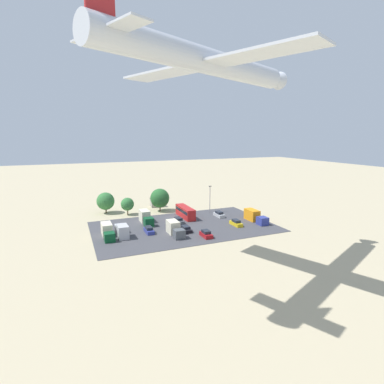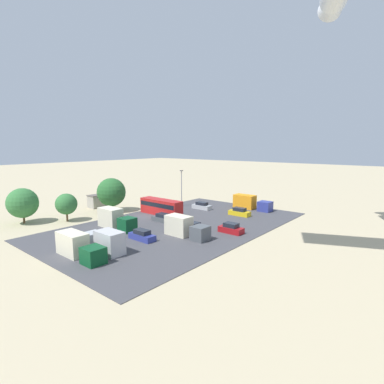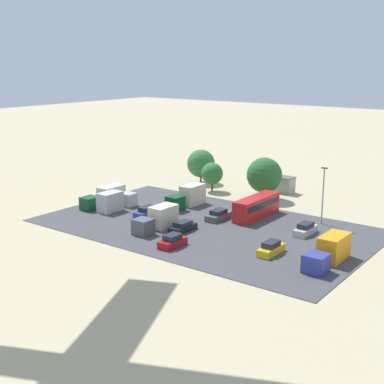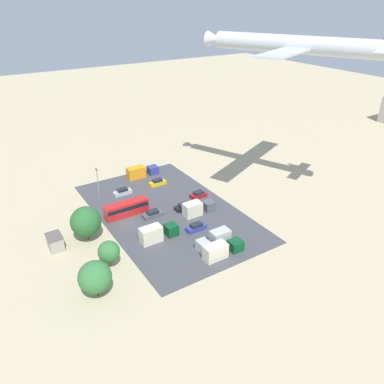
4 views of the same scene
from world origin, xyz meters
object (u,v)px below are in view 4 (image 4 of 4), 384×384
object	(u,v)px
shed_building	(55,242)
parked_truck_4	(197,208)
parked_car_3	(196,227)
parked_car_5	(198,195)
parked_truck_2	(157,233)
parked_car_4	(184,207)
parked_truck_1	(141,172)
parked_truck_0	(215,240)
parked_car_1	(157,182)
bus	(126,208)
parked_car_2	(153,214)
airplane	(295,45)
parked_car_0	(123,192)
parked_truck_3	(221,250)

from	to	relation	value
shed_building	parked_truck_4	size ratio (longest dim) A/B	0.51
parked_car_3	parked_car_5	distance (m)	14.62
parked_truck_2	parked_truck_4	xyz separation A→B (m)	(-4.16, 12.50, -0.10)
parked_car_4	parked_car_5	bearing A→B (deg)	-63.77
parked_truck_1	parked_truck_2	bearing A→B (deg)	-19.63
parked_truck_2	parked_truck_1	bearing A→B (deg)	160.37
parked_car_5	parked_truck_1	distance (m)	19.76
parked_truck_0	parked_car_1	bearing A→B (deg)	-5.66
bus	parked_car_5	world-z (taller)	bus
bus	parked_truck_0	size ratio (longest dim) A/B	1.41
parked_car_3	parked_car_2	bearing A→B (deg)	-151.67
parked_car_2	airplane	size ratio (longest dim) A/B	0.11
shed_building	parked_truck_1	size ratio (longest dim) A/B	0.44
parked_truck_4	parked_car_0	bearing A→B (deg)	-149.55
parked_car_0	airplane	size ratio (longest dim) A/B	0.11
parked_truck_3	parked_car_0	bearing A→B (deg)	-170.04
bus	parked_car_3	xyz separation A→B (m)	(13.78, 9.92, -1.06)
parked_car_3	parked_truck_3	world-z (taller)	parked_truck_3
parked_car_4	parked_truck_2	bearing A→B (deg)	124.35
parked_truck_0	airplane	size ratio (longest dim) A/B	0.18
parked_truck_4	airplane	world-z (taller)	airplane
parked_car_2	parked_truck_2	bearing A→B (deg)	-21.73
parked_car_5	parked_truck_3	size ratio (longest dim) A/B	0.48
parked_car_0	parked_car_4	distance (m)	17.19
parked_truck_2	parked_car_3	bearing A→B (deg)	80.99
parked_car_3	parked_truck_4	xyz separation A→B (m)	(-5.53, 3.82, 0.78)
parked_car_0	parked_truck_1	size ratio (longest dim) A/B	0.51
bus	airplane	size ratio (longest dim) A/B	0.25
parked_car_1	parked_truck_4	bearing A→B (deg)	-177.78
parked_car_4	parked_truck_3	bearing A→B (deg)	170.02
parked_car_5	parked_truck_1	xyz separation A→B (m)	(-18.56, -6.73, 0.73)
parked_car_5	parked_truck_3	distance (m)	23.84
parked_car_0	parked_car_4	bearing A→B (deg)	32.48
parked_truck_0	parked_truck_1	world-z (taller)	parked_truck_1
parked_car_3	parked_car_4	size ratio (longest dim) A/B	1.00
shed_building	parked_car_2	xyz separation A→B (m)	(-0.28, 21.58, -0.77)
parked_car_2	parked_truck_1	world-z (taller)	parked_truck_1
parked_truck_4	bus	bearing A→B (deg)	-120.97
parked_truck_3	parked_car_4	bearing A→B (deg)	170.02
parked_car_5	parked_truck_4	bearing A→B (deg)	-35.76
parked_car_2	parked_truck_2	xyz separation A→B (m)	(8.47, -3.38, 0.90)
parked_car_5	parked_truck_2	world-z (taller)	parked_truck_2
bus	parked_truck_3	world-z (taller)	bus
parked_car_0	parked_car_1	world-z (taller)	parked_car_1
bus	parked_truck_2	bearing A→B (deg)	5.71
parked_truck_0	parked_truck_1	distance (m)	37.23
parked_car_1	parked_truck_2	world-z (taller)	parked_truck_2
parked_truck_1	airplane	distance (m)	50.05
parked_car_1	parked_car_4	distance (m)	14.51
bus	parked_car_3	bearing A→B (deg)	35.76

